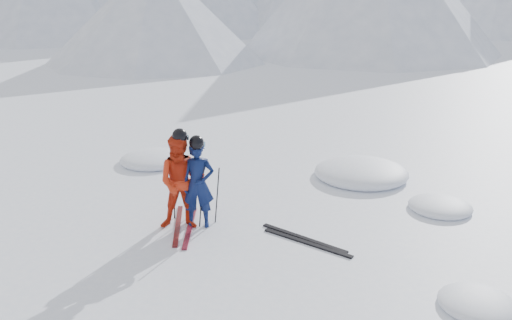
% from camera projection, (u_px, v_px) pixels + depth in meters
% --- Properties ---
extents(ground, '(160.00, 160.00, 0.00)m').
position_uv_depth(ground, '(333.00, 240.00, 9.20)').
color(ground, white).
rests_on(ground, ground).
extents(skier_blue, '(0.67, 0.56, 1.58)m').
position_uv_depth(skier_blue, '(198.00, 185.00, 9.52)').
color(skier_blue, '#0B1743').
rests_on(skier_blue, ground).
extents(skier_red, '(1.02, 0.93, 1.72)m').
position_uv_depth(skier_red, '(182.00, 182.00, 9.43)').
color(skier_red, red).
rests_on(skier_red, ground).
extents(pole_blue_left, '(0.11, 0.08, 1.05)m').
position_uv_depth(pole_blue_left, '(187.00, 193.00, 9.84)').
color(pole_blue_left, black).
rests_on(pole_blue_left, ground).
extents(pole_blue_right, '(0.11, 0.07, 1.05)m').
position_uv_depth(pole_blue_right, '(217.00, 195.00, 9.74)').
color(pole_blue_right, black).
rests_on(pole_blue_right, ground).
extents(pole_red_left, '(0.12, 0.09, 1.14)m').
position_uv_depth(pole_red_left, '(174.00, 190.00, 9.85)').
color(pole_red_left, black).
rests_on(pole_red_left, ground).
extents(pole_red_right, '(0.12, 0.08, 1.14)m').
position_uv_depth(pole_red_right, '(202.00, 197.00, 9.56)').
color(pole_red_right, black).
rests_on(pole_red_right, ground).
extents(ski_worn_left, '(0.81, 1.58, 0.03)m').
position_uv_depth(ski_worn_left, '(178.00, 225.00, 9.74)').
color(ski_worn_left, black).
rests_on(ski_worn_left, ground).
extents(ski_worn_right, '(0.70, 1.62, 0.03)m').
position_uv_depth(ski_worn_right, '(190.00, 227.00, 9.66)').
color(ski_worn_right, black).
rests_on(ski_worn_right, ground).
extents(ski_loose_a, '(1.64, 0.61, 0.03)m').
position_uv_depth(ski_loose_a, '(304.00, 238.00, 9.25)').
color(ski_loose_a, black).
rests_on(ski_loose_a, ground).
extents(ski_loose_b, '(1.66, 0.56, 0.03)m').
position_uv_depth(ski_loose_b, '(307.00, 243.00, 9.08)').
color(ski_loose_b, black).
rests_on(ski_loose_b, ground).
extents(snow_lumps, '(8.66, 6.16, 0.46)m').
position_uv_depth(snow_lumps, '(317.00, 182.00, 11.91)').
color(snow_lumps, white).
rests_on(snow_lumps, ground).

